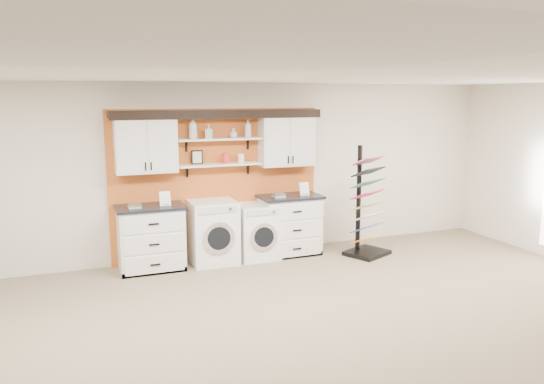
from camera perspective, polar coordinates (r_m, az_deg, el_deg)
name	(u,v)px	position (r m, az deg, el deg)	size (l,w,h in m)	color
floor	(330,369)	(5.40, 6.21, -18.41)	(10.00, 10.00, 0.00)	#816F57
ceiling	(336,71)	(4.75, 6.88, 12.75)	(10.00, 10.00, 0.00)	white
wall_back	(217,171)	(8.57, -5.98, 2.25)	(10.00, 10.00, 0.00)	beige
accent_panel	(217,184)	(8.57, -5.90, 0.89)	(3.40, 0.07, 2.40)	#BD5820
upper_cabinet_left	(146,145)	(8.09, -13.42, 4.97)	(0.90, 0.35, 0.84)	white
upper_cabinet_right	(286,140)	(8.69, 1.56, 5.59)	(0.90, 0.35, 0.84)	white
shelf_lower	(220,165)	(8.36, -5.64, 2.95)	(1.32, 0.28, 0.03)	white
shelf_upper	(219,139)	(8.32, -5.69, 5.68)	(1.32, 0.28, 0.03)	white
crown_molding	(219,113)	(8.31, -5.76, 8.42)	(3.30, 0.41, 0.13)	black
picture_frame	(197,157)	(8.31, -8.07, 3.72)	(0.18, 0.02, 0.22)	black
canister_red	(226,158)	(8.38, -4.99, 3.63)	(0.11, 0.11, 0.16)	red
canister_cream	(241,158)	(8.45, -3.36, 3.64)	(0.10, 0.10, 0.14)	silver
base_cabinet_left	(151,238)	(8.18, -12.87, -4.84)	(1.01, 0.66, 0.99)	white
base_cabinet_right	(290,225)	(8.77, 1.90, -3.55)	(1.01, 0.66, 0.99)	white
washer	(213,232)	(8.36, -6.35, -4.30)	(0.71, 0.71, 0.99)	white
dryer	(257,231)	(8.58, -1.67, -4.22)	(0.63, 0.71, 0.88)	white
sample_rack	(366,222)	(8.85, 10.13, -3.15)	(0.82, 0.77, 1.80)	black
soap_bottle_a	(193,128)	(8.21, -8.51, 6.83)	(0.13, 0.13, 0.33)	silver
soap_bottle_b	(209,131)	(8.27, -6.80, 6.49)	(0.10, 0.10, 0.22)	silver
soap_bottle_c	(233,133)	(8.38, -4.18, 6.35)	(0.12, 0.12, 0.15)	silver
soap_bottle_d	(248,128)	(8.45, -2.62, 6.85)	(0.11, 0.11, 0.28)	silver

